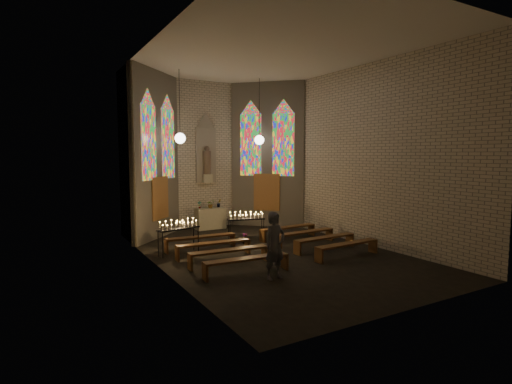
% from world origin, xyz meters
% --- Properties ---
extents(floor, '(12.00, 12.00, 0.00)m').
position_xyz_m(floor, '(0.00, 0.00, 0.00)').
color(floor, black).
rests_on(floor, ground).
extents(room, '(8.22, 12.43, 7.00)m').
position_xyz_m(room, '(-0.00, 3.37, 3.72)').
color(room, beige).
rests_on(room, ground).
extents(altar, '(1.40, 0.60, 1.00)m').
position_xyz_m(altar, '(0.00, 5.45, 0.50)').
color(altar, '#ACA78C').
rests_on(altar, ground).
extents(flower_vase_left, '(0.22, 0.19, 0.35)m').
position_xyz_m(flower_vase_left, '(-0.54, 5.48, 1.18)').
color(flower_vase_left, '#4C723F').
rests_on(flower_vase_left, altar).
extents(flower_vase_center, '(0.41, 0.36, 0.41)m').
position_xyz_m(flower_vase_center, '(-0.00, 5.40, 1.20)').
color(flower_vase_center, '#4C723F').
rests_on(flower_vase_center, altar).
extents(flower_vase_right, '(0.24, 0.20, 0.40)m').
position_xyz_m(flower_vase_right, '(0.47, 5.51, 1.20)').
color(flower_vase_right, '#4C723F').
rests_on(flower_vase_right, altar).
extents(aisle_flower_pot, '(0.24, 0.24, 0.40)m').
position_xyz_m(aisle_flower_pot, '(-0.06, 1.88, 0.20)').
color(aisle_flower_pot, '#4C723F').
rests_on(aisle_flower_pot, ground).
extents(votive_stand_left, '(1.62, 0.73, 1.16)m').
position_xyz_m(votive_stand_left, '(-2.88, 1.60, 0.99)').
color(votive_stand_left, black).
rests_on(votive_stand_left, ground).
extents(votive_stand_right, '(1.57, 0.70, 1.12)m').
position_xyz_m(votive_stand_right, '(0.28, 2.40, 0.96)').
color(votive_stand_right, black).
rests_on(votive_stand_right, ground).
extents(pew_left_0, '(2.67, 0.51, 0.51)m').
position_xyz_m(pew_left_0, '(-1.97, 1.81, 0.41)').
color(pew_left_0, '#503017').
rests_on(pew_left_0, ground).
extents(pew_right_0, '(2.67, 0.51, 0.51)m').
position_xyz_m(pew_right_0, '(1.97, 1.81, 0.41)').
color(pew_right_0, '#503017').
rests_on(pew_right_0, ground).
extents(pew_left_1, '(2.67, 0.51, 0.51)m').
position_xyz_m(pew_left_1, '(-1.97, 0.61, 0.41)').
color(pew_left_1, '#503017').
rests_on(pew_left_1, ground).
extents(pew_right_1, '(2.67, 0.51, 0.51)m').
position_xyz_m(pew_right_1, '(1.97, 0.61, 0.41)').
color(pew_right_1, '#503017').
rests_on(pew_right_1, ground).
extents(pew_left_2, '(2.67, 0.51, 0.51)m').
position_xyz_m(pew_left_2, '(-1.97, -0.59, 0.41)').
color(pew_left_2, '#503017').
rests_on(pew_left_2, ground).
extents(pew_right_2, '(2.67, 0.51, 0.51)m').
position_xyz_m(pew_right_2, '(1.97, -0.59, 0.41)').
color(pew_right_2, '#503017').
rests_on(pew_right_2, ground).
extents(pew_left_3, '(2.67, 0.51, 0.51)m').
position_xyz_m(pew_left_3, '(-1.97, -1.79, 0.41)').
color(pew_left_3, '#503017').
rests_on(pew_left_3, ground).
extents(pew_right_3, '(2.67, 0.51, 0.51)m').
position_xyz_m(pew_right_3, '(1.97, -1.79, 0.41)').
color(pew_right_3, '#503017').
rests_on(pew_right_3, ground).
extents(visitor, '(0.77, 0.57, 1.92)m').
position_xyz_m(visitor, '(-1.46, -2.53, 0.96)').
color(visitor, '#50515B').
rests_on(visitor, ground).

